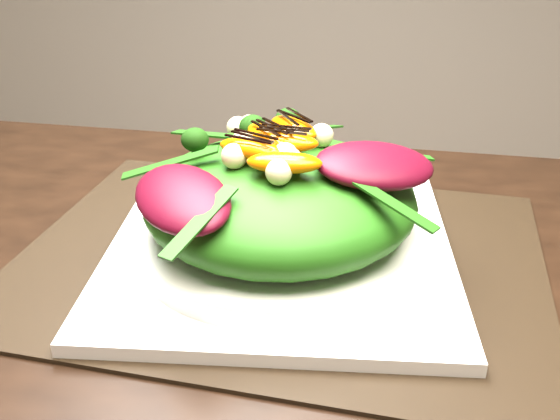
% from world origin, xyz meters
% --- Properties ---
extents(dining_table, '(1.60, 0.90, 0.75)m').
position_xyz_m(dining_table, '(0.00, 0.00, 0.73)').
color(dining_table, black).
rests_on(dining_table, floor).
extents(placemat, '(0.45, 0.35, 0.00)m').
position_xyz_m(placemat, '(0.12, 0.17, 0.75)').
color(placemat, black).
rests_on(placemat, dining_table).
extents(plate_base, '(0.32, 0.32, 0.01)m').
position_xyz_m(plate_base, '(0.12, 0.17, 0.76)').
color(plate_base, silver).
rests_on(plate_base, placemat).
extents(salad_bowl, '(0.31, 0.31, 0.02)m').
position_xyz_m(salad_bowl, '(0.12, 0.17, 0.77)').
color(salad_bowl, white).
rests_on(salad_bowl, plate_base).
extents(lettuce_mound, '(0.23, 0.23, 0.08)m').
position_xyz_m(lettuce_mound, '(0.12, 0.17, 0.81)').
color(lettuce_mound, '#255E11').
rests_on(lettuce_mound, salad_bowl).
extents(radicchio_leaf, '(0.11, 0.10, 0.02)m').
position_xyz_m(radicchio_leaf, '(0.20, 0.16, 0.85)').
color(radicchio_leaf, '#400613').
rests_on(radicchio_leaf, lettuce_mound).
extents(orange_segment, '(0.06, 0.03, 0.01)m').
position_xyz_m(orange_segment, '(0.10, 0.20, 0.85)').
color(orange_segment, '#D25803').
rests_on(orange_segment, lettuce_mound).
extents(broccoli_floret, '(0.03, 0.03, 0.03)m').
position_xyz_m(broccoli_floret, '(0.07, 0.19, 0.86)').
color(broccoli_floret, '#183409').
rests_on(broccoli_floret, lettuce_mound).
extents(macadamia_nut, '(0.02, 0.02, 0.02)m').
position_xyz_m(macadamia_nut, '(0.16, 0.12, 0.85)').
color(macadamia_nut, beige).
rests_on(macadamia_nut, lettuce_mound).
extents(balsamic_drizzle, '(0.04, 0.00, 0.00)m').
position_xyz_m(balsamic_drizzle, '(0.10, 0.20, 0.86)').
color(balsamic_drizzle, black).
rests_on(balsamic_drizzle, orange_segment).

